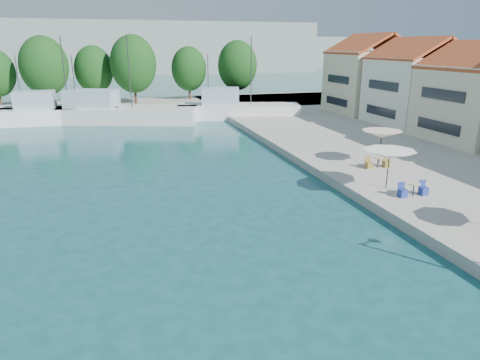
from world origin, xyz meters
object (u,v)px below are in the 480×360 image
object	(u,v)px
trawler_02	(53,114)
trawler_03	(113,113)
umbrella_cream	(382,134)
trawler_04	(236,110)
umbrella_white	(389,154)

from	to	relation	value
trawler_02	trawler_03	distance (m)	6.81
trawler_03	umbrella_cream	world-z (taller)	trawler_03
trawler_04	umbrella_white	bearing A→B (deg)	-73.42
trawler_02	umbrella_cream	bearing A→B (deg)	-46.83
trawler_03	umbrella_cream	size ratio (longest dim) A/B	6.74
umbrella_cream	trawler_03	bearing A→B (deg)	124.17
trawler_03	trawler_04	xyz separation A→B (m)	(14.83, -1.44, 0.00)
trawler_04	umbrella_cream	xyz separation A→B (m)	(3.57, -25.66, 1.69)
trawler_02	trawler_04	xyz separation A→B (m)	(21.53, -2.61, -0.00)
trawler_02	umbrella_cream	size ratio (longest dim) A/B	4.93
trawler_04	umbrella_cream	world-z (taller)	trawler_04
umbrella_cream	trawler_02	bearing A→B (deg)	131.61
umbrella_white	trawler_02	bearing A→B (deg)	123.73
trawler_02	trawler_03	xyz separation A→B (m)	(6.71, -1.16, -0.00)
trawler_03	trawler_04	size ratio (longest dim) A/B	1.25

